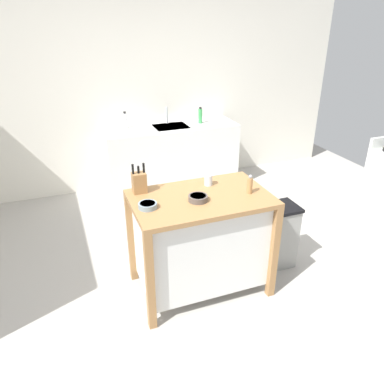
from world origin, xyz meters
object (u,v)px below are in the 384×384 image
object	(u,v)px
bottle_dish_soap	(200,116)
bottle_spray_cleaner	(125,120)
bowl_ceramic_small	(148,205)
pepper_grinder	(250,185)
kitchen_island	(200,238)
knife_block	(139,182)
trash_bin	(276,236)
bowl_ceramic_wide	(198,198)
sink_faucet	(167,115)
drinking_cup	(208,180)

from	to	relation	value
bottle_dish_soap	bottle_spray_cleaner	size ratio (longest dim) A/B	1.03
bowl_ceramic_small	bottle_spray_cleaner	distance (m)	2.28
pepper_grinder	bottle_spray_cleaner	bearing A→B (deg)	103.25
kitchen_island	bottle_dish_soap	distance (m)	2.31
kitchen_island	bowl_ceramic_small	xyz separation A→B (m)	(-0.45, -0.04, 0.42)
pepper_grinder	knife_block	bearing A→B (deg)	158.28
pepper_grinder	trash_bin	bearing A→B (deg)	18.49
bottle_dish_soap	pepper_grinder	bearing A→B (deg)	-101.54
bowl_ceramic_wide	bottle_spray_cleaner	xyz separation A→B (m)	(-0.10, 2.28, 0.06)
knife_block	bottle_dish_soap	size ratio (longest dim) A/B	1.15
kitchen_island	knife_block	size ratio (longest dim) A/B	4.45
trash_bin	sink_faucet	size ratio (longest dim) A/B	2.86
bowl_ceramic_small	pepper_grinder	bearing A→B (deg)	-2.88
knife_block	kitchen_island	bearing A→B (deg)	-29.66
bowl_ceramic_wide	sink_faucet	bearing A→B (deg)	78.51
bowl_ceramic_small	sink_faucet	bearing A→B (deg)	69.20
bowl_ceramic_wide	bowl_ceramic_small	bearing A→B (deg)	176.75
sink_faucet	bottle_dish_soap	distance (m)	0.44
bottle_dish_soap	knife_block	bearing A→B (deg)	-124.69
knife_block	trash_bin	distance (m)	1.42
drinking_cup	pepper_grinder	size ratio (longest dim) A/B	0.59
bottle_spray_cleaner	drinking_cup	bearing A→B (deg)	-81.86
bottle_dish_soap	trash_bin	bearing A→B (deg)	-91.08
kitchen_island	bowl_ceramic_wide	world-z (taller)	bowl_ceramic_wide
bowl_ceramic_small	bottle_dish_soap	size ratio (longest dim) A/B	0.65
bowl_ceramic_small	knife_block	bearing A→B (deg)	88.22
drinking_cup	trash_bin	xyz separation A→B (m)	(0.66, -0.13, -0.63)
bottle_spray_cleaner	bottle_dish_soap	bearing A→B (deg)	-7.42
bowl_ceramic_wide	sink_faucet	world-z (taller)	sink_faucet
bowl_ceramic_wide	pepper_grinder	xyz separation A→B (m)	(0.44, -0.02, 0.05)
drinking_cup	bowl_ceramic_wide	bearing A→B (deg)	-128.03
drinking_cup	bottle_dish_soap	distance (m)	2.03
kitchen_island	bowl_ceramic_small	world-z (taller)	bowl_ceramic_small
sink_faucet	trash_bin	bearing A→B (deg)	-80.23
kitchen_island	bowl_ceramic_wide	bearing A→B (deg)	-128.12
kitchen_island	pepper_grinder	size ratio (longest dim) A/B	6.93
knife_block	trash_bin	size ratio (longest dim) A/B	0.40
bowl_ceramic_small	bowl_ceramic_wide	distance (m)	0.40
bowl_ceramic_small	trash_bin	distance (m)	1.39
bowl_ceramic_wide	sink_faucet	xyz separation A→B (m)	(0.47, 2.31, 0.07)
bowl_ceramic_wide	kitchen_island	bearing A→B (deg)	51.88
drinking_cup	knife_block	bearing A→B (deg)	173.40
sink_faucet	bottle_dish_soap	world-z (taller)	sink_faucet
sink_faucet	bowl_ceramic_small	bearing A→B (deg)	-110.80
knife_block	bottle_dish_soap	distance (m)	2.24
knife_block	bottle_spray_cleaner	distance (m)	1.99
knife_block	bottle_dish_soap	world-z (taller)	knife_block
pepper_grinder	bottle_dish_soap	bearing A→B (deg)	78.46
knife_block	pepper_grinder	size ratio (longest dim) A/B	1.56
kitchen_island	bottle_spray_cleaner	size ratio (longest dim) A/B	5.26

